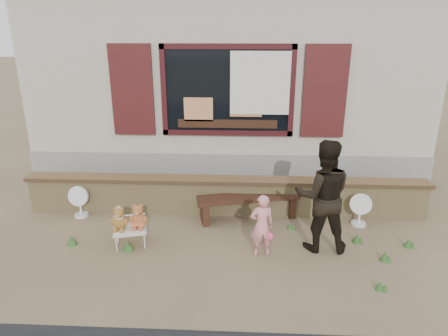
# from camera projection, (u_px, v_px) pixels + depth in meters

# --- Properties ---
(ground) EXTENTS (80.00, 80.00, 0.00)m
(ground) POSITION_uv_depth(u_px,v_px,m) (222.00, 240.00, 6.29)
(ground) COLOR brown
(ground) RESTS_ON ground
(shopfront) EXTENTS (8.04, 5.13, 4.00)m
(shopfront) POSITION_uv_depth(u_px,v_px,m) (232.00, 78.00, 9.85)
(shopfront) COLOR #ACA38B
(shopfront) RESTS_ON ground
(brick_wall) EXTENTS (7.10, 0.36, 0.67)m
(brick_wall) POSITION_uv_depth(u_px,v_px,m) (225.00, 195.00, 7.12)
(brick_wall) COLOR tan
(brick_wall) RESTS_ON ground
(bench) EXTENTS (1.78, 0.78, 0.45)m
(bench) POSITION_uv_depth(u_px,v_px,m) (248.00, 202.00, 6.89)
(bench) COLOR black
(bench) RESTS_ON ground
(folding_chair) EXTENTS (0.58, 0.54, 0.30)m
(folding_chair) POSITION_uv_depth(u_px,v_px,m) (130.00, 229.00, 6.07)
(folding_chair) COLOR silver
(folding_chair) RESTS_ON ground
(teddy_bear_left) EXTENTS (0.31, 0.29, 0.36)m
(teddy_bear_left) POSITION_uv_depth(u_px,v_px,m) (119.00, 218.00, 5.97)
(teddy_bear_left) COLOR brown
(teddy_bear_left) RESTS_ON folding_chair
(teddy_bear_right) EXTENTS (0.34, 0.31, 0.39)m
(teddy_bear_right) POSITION_uv_depth(u_px,v_px,m) (138.00, 215.00, 6.02)
(teddy_bear_right) COLOR #955029
(teddy_bear_right) RESTS_ON folding_chair
(child) EXTENTS (0.38, 0.28, 0.95)m
(child) POSITION_uv_depth(u_px,v_px,m) (262.00, 225.00, 5.75)
(child) COLOR pink
(child) RESTS_ON ground
(adult) EXTENTS (0.85, 0.67, 1.70)m
(adult) POSITION_uv_depth(u_px,v_px,m) (323.00, 196.00, 5.81)
(adult) COLOR black
(adult) RESTS_ON ground
(fan_left) EXTENTS (0.36, 0.24, 0.58)m
(fan_left) POSITION_uv_depth(u_px,v_px,m) (80.00, 201.00, 7.01)
(fan_left) COLOR silver
(fan_left) RESTS_ON ground
(fan_right) EXTENTS (0.37, 0.24, 0.58)m
(fan_right) POSITION_uv_depth(u_px,v_px,m) (360.00, 209.00, 6.70)
(fan_right) COLOR white
(fan_right) RESTS_ON ground
(grass_tufts) EXTENTS (5.32, 1.72, 0.15)m
(grass_tufts) POSITION_uv_depth(u_px,v_px,m) (260.00, 246.00, 6.01)
(grass_tufts) COLOR #305923
(grass_tufts) RESTS_ON ground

